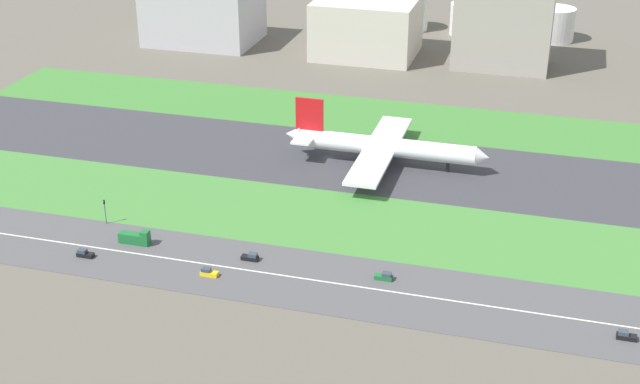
% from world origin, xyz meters
% --- Properties ---
extents(ground_plane, '(800.00, 800.00, 0.00)m').
position_xyz_m(ground_plane, '(0.00, 0.00, 0.00)').
color(ground_plane, '#5B564C').
extents(runway, '(280.00, 46.00, 0.10)m').
position_xyz_m(runway, '(0.00, 0.00, 0.05)').
color(runway, '#38383D').
rests_on(runway, ground_plane).
extents(grass_median_north, '(280.00, 36.00, 0.10)m').
position_xyz_m(grass_median_north, '(0.00, 41.00, 0.05)').
color(grass_median_north, '#3D7A33').
rests_on(grass_median_north, ground_plane).
extents(grass_median_south, '(280.00, 36.00, 0.10)m').
position_xyz_m(grass_median_south, '(0.00, -41.00, 0.05)').
color(grass_median_south, '#427F38').
rests_on(grass_median_south, ground_plane).
extents(highway, '(280.00, 28.00, 0.10)m').
position_xyz_m(highway, '(0.00, -73.00, 0.05)').
color(highway, '#4C4C4F').
rests_on(highway, ground_plane).
extents(highway_centerline, '(266.00, 0.50, 0.01)m').
position_xyz_m(highway_centerline, '(0.00, -73.00, 0.11)').
color(highway_centerline, silver).
rests_on(highway_centerline, highway).
extents(airliner, '(65.00, 56.00, 19.70)m').
position_xyz_m(airliner, '(16.95, 0.00, 6.23)').
color(airliner, white).
rests_on(airliner, runway).
extents(car_2, '(4.40, 1.80, 2.00)m').
position_xyz_m(car_2, '(-9.45, -78.00, 0.92)').
color(car_2, yellow).
rests_on(car_2, highway).
extents(car_5, '(4.40, 1.80, 2.00)m').
position_xyz_m(car_5, '(-2.01, -68.00, 0.92)').
color(car_5, black).
rests_on(car_5, highway).
extents(car_4, '(4.40, 1.80, 2.00)m').
position_xyz_m(car_4, '(-43.62, -78.00, 0.92)').
color(car_4, black).
rests_on(car_4, highway).
extents(car_1, '(4.40, 1.80, 2.00)m').
position_xyz_m(car_1, '(89.18, -78.00, 0.92)').
color(car_1, black).
rests_on(car_1, highway).
extents(car_0, '(4.40, 1.80, 2.00)m').
position_xyz_m(car_0, '(32.82, -68.00, 0.92)').
color(car_0, '#19662D').
rests_on(car_0, highway).
extents(truck_0, '(8.40, 2.50, 4.00)m').
position_xyz_m(truck_0, '(-34.19, -68.00, 1.67)').
color(truck_0, '#19662D').
rests_on(truck_0, highway).
extents(traffic_light, '(0.36, 0.50, 7.20)m').
position_xyz_m(traffic_light, '(-47.08, -60.01, 4.29)').
color(traffic_light, '#4C4C51').
rests_on(traffic_light, highway).
extents(terminal_building, '(47.66, 36.20, 24.86)m').
position_xyz_m(terminal_building, '(-90.00, 114.00, 12.43)').
color(terminal_building, '#B2B2B7').
rests_on(terminal_building, ground_plane).
extents(hangar_building, '(42.83, 36.74, 24.36)m').
position_xyz_m(hangar_building, '(-14.43, 114.00, 12.18)').
color(hangar_building, beige).
rests_on(hangar_building, ground_plane).
extents(office_tower, '(39.00, 26.84, 42.34)m').
position_xyz_m(office_tower, '(43.43, 114.00, 21.17)').
color(office_tower, '#9E998E').
rests_on(office_tower, ground_plane).
extents(fuel_tank_west, '(17.14, 17.14, 15.81)m').
position_xyz_m(fuel_tank_west, '(-3.88, 159.00, 7.90)').
color(fuel_tank_west, silver).
rests_on(fuel_tank_west, ground_plane).
extents(fuel_tank_centre, '(23.82, 23.82, 14.32)m').
position_xyz_m(fuel_tank_centre, '(27.21, 159.00, 7.16)').
color(fuel_tank_centre, silver).
rests_on(fuel_tank_centre, ground_plane).
extents(fuel_tank_east, '(18.16, 18.16, 14.89)m').
position_xyz_m(fuel_tank_east, '(62.84, 159.00, 7.44)').
color(fuel_tank_east, silver).
rests_on(fuel_tank_east, ground_plane).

